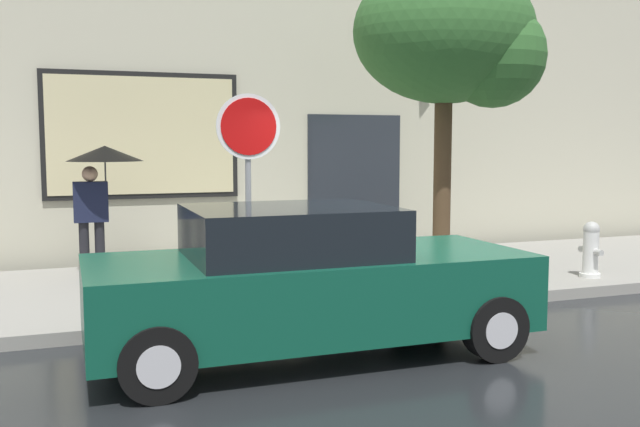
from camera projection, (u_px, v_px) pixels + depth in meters
ground_plane at (404, 341)px, 7.50m from camera, size 60.00×60.00×0.00m
sidewalk at (311, 282)px, 10.30m from camera, size 20.00×4.00×0.15m
building_facade at (263, 63)px, 12.28m from camera, size 20.00×0.67×7.00m
parked_car at (307, 283)px, 6.93m from camera, size 4.30×1.83×1.48m
fire_hydrant at (591, 250)px, 10.22m from camera, size 0.30×0.44×0.81m
pedestrian_with_umbrella at (101, 171)px, 10.09m from camera, size 1.08×1.08×1.90m
street_tree at (455, 39)px, 9.81m from camera, size 2.62×2.23×4.46m
stop_sign at (249, 158)px, 8.19m from camera, size 0.76×0.10×2.51m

